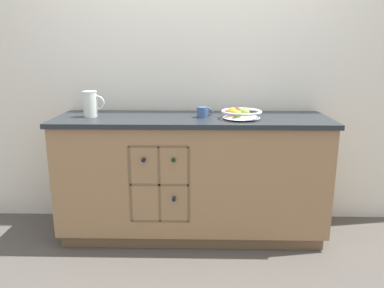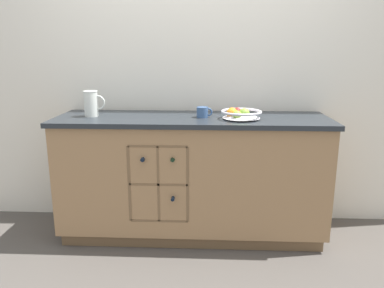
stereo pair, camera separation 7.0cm
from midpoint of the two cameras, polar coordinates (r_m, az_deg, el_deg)
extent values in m
plane|color=#4C4742|center=(3.08, 0.67, -13.32)|extent=(14.00, 14.00, 0.00)
cube|color=silver|center=(3.09, 0.99, 11.46)|extent=(4.40, 0.06, 2.55)
cube|color=brown|center=(3.06, 0.68, -12.58)|extent=(1.92, 0.50, 0.09)
cube|color=#99724C|center=(2.88, 0.70, -4.54)|extent=(1.98, 0.56, 0.81)
cube|color=#23282D|center=(2.78, 0.73, 3.78)|extent=(2.02, 0.60, 0.03)
cube|color=brown|center=(2.73, -4.13, -5.47)|extent=(0.41, 0.01, 0.55)
cube|color=brown|center=(2.71, -8.59, -5.72)|extent=(0.02, 0.10, 0.55)
cube|color=brown|center=(2.66, 0.16, -5.93)|extent=(0.02, 0.10, 0.55)
cube|color=brown|center=(2.78, -4.15, -11.19)|extent=(0.41, 0.10, 0.02)
cube|color=brown|center=(2.68, -4.26, -5.84)|extent=(0.41, 0.10, 0.02)
cube|color=brown|center=(2.60, -4.37, -0.10)|extent=(0.41, 0.10, 0.02)
cube|color=brown|center=(2.68, -4.26, -5.84)|extent=(0.02, 0.10, 0.55)
cylinder|color=black|center=(2.78, -1.89, -7.11)|extent=(0.07, 0.19, 0.07)
cylinder|color=black|center=(2.66, -2.12, -8.17)|extent=(0.03, 0.08, 0.03)
cylinder|color=black|center=(2.73, -6.21, -1.43)|extent=(0.08, 0.19, 0.08)
cylinder|color=black|center=(2.60, -6.66, -2.21)|extent=(0.03, 0.08, 0.03)
cylinder|color=black|center=(2.73, -1.87, -1.33)|extent=(0.08, 0.21, 0.08)
cylinder|color=black|center=(2.59, -2.13, -2.21)|extent=(0.03, 0.09, 0.03)
cylinder|color=silver|center=(2.72, 8.24, 3.88)|extent=(0.13, 0.13, 0.01)
cone|color=silver|center=(2.71, 8.26, 4.53)|extent=(0.27, 0.27, 0.05)
torus|color=silver|center=(2.71, 8.27, 4.89)|extent=(0.29, 0.29, 0.02)
sphere|color=#7FA838|center=(2.68, 8.71, 4.61)|extent=(0.08, 0.08, 0.08)
sphere|color=#7FA838|center=(2.64, 7.66, 4.38)|extent=(0.06, 0.06, 0.06)
sphere|color=red|center=(2.75, 7.59, 4.82)|extent=(0.07, 0.07, 0.07)
sphere|color=orange|center=(2.69, 6.86, 4.71)|extent=(0.08, 0.08, 0.08)
cylinder|color=silver|center=(2.88, -14.47, 5.97)|extent=(0.10, 0.10, 0.19)
torus|color=silver|center=(2.87, -14.58, 7.78)|extent=(0.11, 0.11, 0.01)
torus|color=silver|center=(2.86, -13.46, 6.18)|extent=(0.11, 0.01, 0.11)
cylinder|color=#385684|center=(2.75, 2.32, 4.86)|extent=(0.08, 0.08, 0.08)
torus|color=#385684|center=(2.75, 3.24, 4.88)|extent=(0.06, 0.01, 0.06)
camera|label=1|loc=(0.04, -89.28, 0.18)|focal=35.00mm
camera|label=2|loc=(0.04, 90.72, -0.18)|focal=35.00mm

